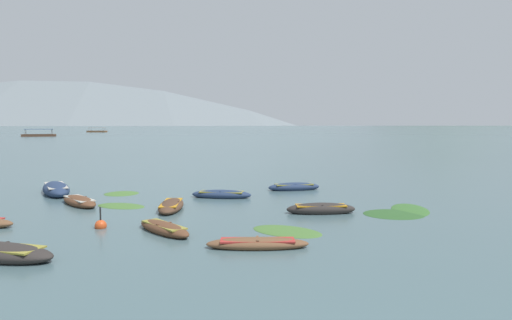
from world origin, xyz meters
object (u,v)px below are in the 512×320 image
at_px(ferry_0, 97,131).
at_px(mooring_buoy, 101,225).
at_px(rowboat_5, 79,201).
at_px(rowboat_9, 56,189).
at_px(rowboat_2, 294,187).
at_px(rowboat_1, 321,209).
at_px(rowboat_8, 221,195).
at_px(ferry_1, 39,135).
at_px(rowboat_3, 171,206).
at_px(rowboat_0, 164,228).
at_px(rowboat_6, 258,244).

relative_size(ferry_0, mooring_buoy, 9.79).
bearing_deg(rowboat_5, rowboat_9, 120.36).
xyz_separation_m(rowboat_2, mooring_buoy, (-9.46, -8.71, -0.08)).
bearing_deg(rowboat_1, rowboat_8, 131.24).
xyz_separation_m(rowboat_9, ferry_1, (-42.05, 122.44, 0.20)).
relative_size(rowboat_2, rowboat_3, 0.95).
xyz_separation_m(rowboat_1, ferry_1, (-55.58, 129.86, 0.26)).
distance_m(rowboat_0, ferry_0, 209.78).
relative_size(rowboat_0, ferry_1, 0.29).
xyz_separation_m(rowboat_1, mooring_buoy, (-9.16, -1.70, -0.08)).
bearing_deg(rowboat_8, mooring_buoy, -127.45).
bearing_deg(rowboat_5, rowboat_1, -17.57).
height_order(rowboat_8, mooring_buoy, mooring_buoy).
distance_m(rowboat_9, mooring_buoy, 10.10).
height_order(rowboat_3, ferry_0, ferry_0).
xyz_separation_m(rowboat_6, ferry_1, (-52.03, 135.01, 0.32)).
height_order(rowboat_0, ferry_0, ferry_0).
height_order(rowboat_9, ferry_1, ferry_1).
xyz_separation_m(rowboat_1, rowboat_9, (-13.53, 7.41, 0.07)).
xyz_separation_m(rowboat_1, rowboat_2, (0.30, 7.02, -0.01)).
xyz_separation_m(rowboat_2, rowboat_9, (-13.84, 0.40, 0.07)).
xyz_separation_m(rowboat_3, rowboat_9, (-6.83, 5.65, 0.08)).
bearing_deg(ferry_0, rowboat_6, -76.45).
distance_m(rowboat_2, rowboat_3, 8.76).
height_order(rowboat_0, rowboat_3, rowboat_3).
bearing_deg(rowboat_0, ferry_0, 102.87).
relative_size(rowboat_3, rowboat_5, 1.00).
bearing_deg(rowboat_9, rowboat_2, -1.64).
relative_size(rowboat_1, rowboat_5, 0.92).
distance_m(rowboat_1, rowboat_9, 15.43).
distance_m(rowboat_0, rowboat_3, 4.44).
bearing_deg(rowboat_8, rowboat_0, -108.59).
bearing_deg(ferry_1, rowboat_1, -66.83).
xyz_separation_m(rowboat_6, ferry_0, (-49.87, 206.99, 0.32)).
relative_size(rowboat_3, mooring_buoy, 3.60).
distance_m(ferry_0, ferry_1, 72.01).
distance_m(rowboat_1, rowboat_8, 6.36).
relative_size(rowboat_2, mooring_buoy, 3.43).
distance_m(rowboat_2, ferry_0, 202.09).
height_order(rowboat_1, ferry_0, ferry_0).
bearing_deg(rowboat_6, rowboat_3, 114.49).
height_order(rowboat_1, rowboat_9, rowboat_9).
bearing_deg(ferry_0, rowboat_3, -76.86).
height_order(rowboat_8, ferry_0, ferry_0).
distance_m(rowboat_6, rowboat_8, 9.96).
height_order(rowboat_5, ferry_1, ferry_1).
bearing_deg(rowboat_1, mooring_buoy, -169.50).
distance_m(rowboat_9, ferry_1, 129.46).
bearing_deg(rowboat_5, rowboat_2, 16.56).
relative_size(rowboat_2, ferry_0, 0.35).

